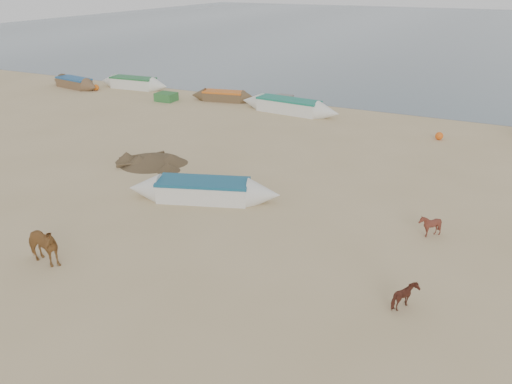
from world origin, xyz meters
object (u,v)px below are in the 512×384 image
at_px(calf_front, 430,225).
at_px(calf_right, 406,297).
at_px(near_canoe, 203,190).
at_px(cow_adult, 41,246).

bearing_deg(calf_front, calf_right, -2.39).
relative_size(calf_front, calf_right, 1.14).
xyz_separation_m(calf_front, calf_right, (0.03, -4.70, -0.05)).
relative_size(calf_front, near_canoe, 0.13).
xyz_separation_m(calf_right, near_canoe, (-8.96, 3.86, 0.06)).
height_order(calf_right, near_canoe, near_canoe).
distance_m(cow_adult, near_canoe, 6.91).
distance_m(calf_front, calf_right, 4.70).
xyz_separation_m(cow_adult, near_canoe, (2.03, 6.60, -0.25)).
distance_m(cow_adult, calf_front, 13.25).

